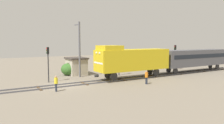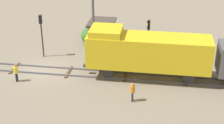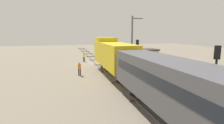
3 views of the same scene
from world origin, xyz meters
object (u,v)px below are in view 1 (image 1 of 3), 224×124
passenger_car_leading (195,57)px  catenary_mast (79,48)px  traffic_signal_far (175,53)px  worker_near_track (56,82)px  locomotive (132,59)px  worker_by_signal (146,76)px  relay_hut (76,66)px  traffic_signal_near (48,58)px  traffic_signal_mid (119,55)px

passenger_car_leading → catenary_mast: size_ratio=1.72×
traffic_signal_far → worker_near_track: 24.81m
worker_near_track → locomotive: bearing=10.8°
worker_by_signal → catenary_mast: (-9.26, -5.08, 3.33)m
locomotive → relay_hut: locomotive is taller
worker_near_track → catenary_mast: bearing=51.7°
locomotive → passenger_car_leading: 13.34m
passenger_car_leading → catenary_mast: bearing=-104.8°
traffic_signal_near → relay_hut: traffic_signal_near is taller
traffic_signal_near → worker_by_signal: size_ratio=2.69×
traffic_signal_mid → traffic_signal_far: traffic_signal_far is taller
worker_by_signal → catenary_mast: catenary_mast is taller
worker_by_signal → relay_hut: size_ratio=0.49×
worker_near_track → catenary_mast: catenary_mast is taller
locomotive → worker_near_track: 11.99m
passenger_car_leading → traffic_signal_mid: (-3.40, -13.36, 0.60)m
catenary_mast → relay_hut: (-2.44, 0.44, -2.93)m
worker_by_signal → passenger_car_leading: bearing=-178.3°
locomotive → relay_hut: size_ratio=3.31×
traffic_signal_near → worker_near_track: size_ratio=2.69×
locomotive → worker_by_signal: size_ratio=6.82×
passenger_car_leading → worker_by_signal: (4.20, -14.14, -1.53)m
worker_near_track → traffic_signal_far: bearing=13.2°
locomotive → traffic_signal_far: (-3.60, 12.36, 0.39)m
traffic_signal_near → worker_near_track: traffic_signal_near is taller
passenger_car_leading → traffic_signal_near: bearing=-97.5°
locomotive → worker_by_signal: 4.63m
traffic_signal_mid → catenary_mast: bearing=-105.8°
traffic_signal_near → relay_hut: (-4.30, 5.52, -1.77)m
passenger_car_leading → relay_hut: size_ratio=4.00×
traffic_signal_near → relay_hut: bearing=127.9°
passenger_car_leading → locomotive: bearing=-90.0°
worker_by_signal → relay_hut: 12.59m
relay_hut → locomotive: bearing=35.9°
traffic_signal_mid → worker_by_signal: size_ratio=2.66×
passenger_car_leading → traffic_signal_far: 3.78m
worker_near_track → worker_by_signal: (1.80, 10.81, 0.00)m
locomotive → worker_by_signal: locomotive is taller
traffic_signal_near → traffic_signal_mid: bearing=91.0°
locomotive → worker_near_track: bearing=-78.3°
worker_near_track → traffic_signal_near: bearing=82.6°
passenger_car_leading → worker_by_signal: bearing=-73.5°
relay_hut → traffic_signal_near: bearing=-52.1°
traffic_signal_far → catenary_mast: bearing=-94.6°
traffic_signal_near → worker_near_track: (5.60, -0.65, -2.16)m
traffic_signal_near → traffic_signal_far: size_ratio=1.00×
traffic_signal_mid → traffic_signal_near: bearing=-89.0°
traffic_signal_far → relay_hut: traffic_signal_far is taller
traffic_signal_near → traffic_signal_far: traffic_signal_far is taller
traffic_signal_mid → worker_near_track: 13.13m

